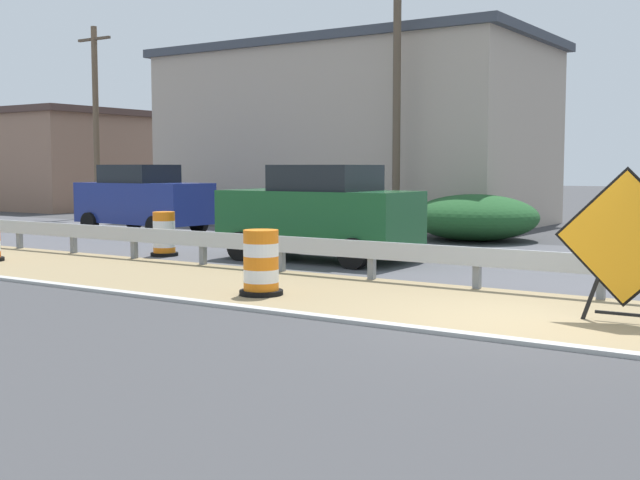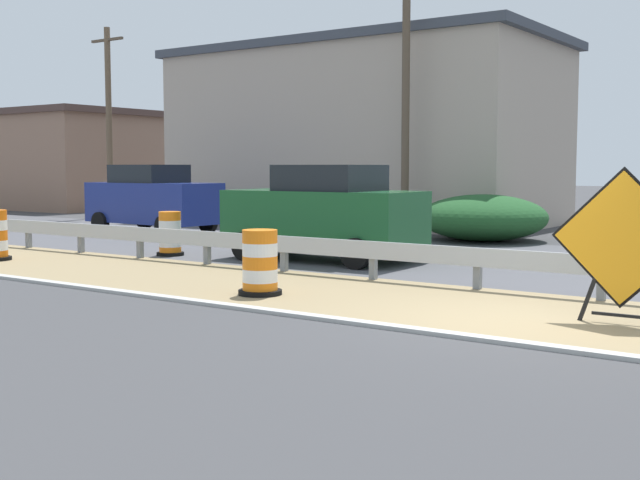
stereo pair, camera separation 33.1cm
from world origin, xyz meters
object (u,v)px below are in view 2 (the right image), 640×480
at_px(warning_sign_diamond, 622,243).
at_px(traffic_barrel_close, 170,236).
at_px(car_lead_near_lane, 324,213).
at_px(car_mid_far_lane, 153,199).
at_px(utility_pole_near, 406,76).
at_px(traffic_barrel_nearest, 260,266).
at_px(utility_pole_mid, 109,119).

relative_size(warning_sign_diamond, traffic_barrel_close, 2.02).
distance_m(warning_sign_diamond, car_lead_near_lane, 8.30).
height_order(car_lead_near_lane, car_mid_far_lane, car_mid_far_lane).
relative_size(car_lead_near_lane, utility_pole_near, 0.47).
relative_size(traffic_barrel_nearest, car_lead_near_lane, 0.24).
relative_size(traffic_barrel_nearest, utility_pole_mid, 0.14).
height_order(car_lead_near_lane, utility_pole_near, utility_pole_near).
bearing_deg(utility_pole_near, utility_pole_mid, 87.03).
height_order(car_mid_far_lane, utility_pole_mid, utility_pole_mid).
bearing_deg(warning_sign_diamond, car_lead_near_lane, -119.44).
bearing_deg(warning_sign_diamond, traffic_barrel_close, -105.40).
relative_size(traffic_barrel_close, car_mid_far_lane, 0.23).
distance_m(car_mid_far_lane, utility_pole_mid, 9.12).
bearing_deg(traffic_barrel_nearest, utility_pole_mid, 55.53).
bearing_deg(traffic_barrel_close, warning_sign_diamond, -103.39).
height_order(warning_sign_diamond, utility_pole_near, utility_pole_near).
relative_size(traffic_barrel_nearest, car_mid_far_lane, 0.23).
relative_size(traffic_barrel_nearest, traffic_barrel_close, 1.03).
bearing_deg(car_mid_far_lane, car_lead_near_lane, -18.36).
xyz_separation_m(traffic_barrel_close, utility_pole_mid, (9.05, 12.61, 3.53)).
xyz_separation_m(warning_sign_diamond, traffic_barrel_close, (2.59, 10.88, -0.61)).
bearing_deg(traffic_barrel_nearest, warning_sign_diamond, -82.09).
height_order(traffic_barrel_close, utility_pole_mid, utility_pole_mid).
bearing_deg(traffic_barrel_close, car_lead_near_lane, -70.72).
bearing_deg(traffic_barrel_close, traffic_barrel_nearest, -121.62).
relative_size(warning_sign_diamond, utility_pole_mid, 0.27).
relative_size(utility_pole_near, utility_pole_mid, 1.21).
bearing_deg(traffic_barrel_nearest, car_lead_near_lane, 22.72).
distance_m(traffic_barrel_nearest, car_mid_far_lane, 13.29).
bearing_deg(car_mid_far_lane, traffic_barrel_nearest, -34.26).
bearing_deg(utility_pole_near, traffic_barrel_close, 169.25).
bearing_deg(utility_pole_near, car_lead_near_lane, -164.64).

